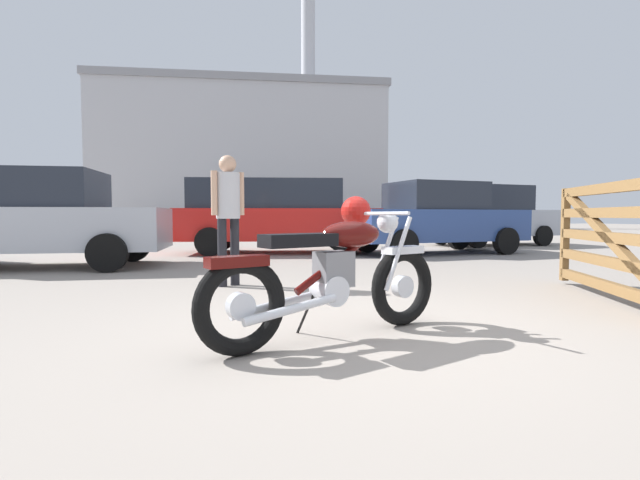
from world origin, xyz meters
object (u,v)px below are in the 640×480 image
object	(u,v)px
vintage_motorcycle	(335,271)
bystander	(228,206)
timber_gate	(624,235)
white_estate_far	(274,214)
red_hatchback_near	(38,219)
dark_sedan_left	(489,215)
silver_sedan_mid	(435,218)

from	to	relation	value
vintage_motorcycle	bystander	xyz separation A→B (m)	(-0.73, 2.68, 0.53)
vintage_motorcycle	timber_gate	bearing A→B (deg)	-12.94
white_estate_far	red_hatchback_near	size ratio (longest dim) A/B	1.15
timber_gate	red_hatchback_near	size ratio (longest dim) A/B	0.57
dark_sedan_left	silver_sedan_mid	xyz separation A→B (m)	(-2.94, -2.36, -0.08)
red_hatchback_near	dark_sedan_left	distance (m)	11.55
bystander	white_estate_far	world-z (taller)	white_estate_far
red_hatchback_near	vintage_motorcycle	bearing A→B (deg)	-51.77
white_estate_far	vintage_motorcycle	bearing A→B (deg)	-84.63
timber_gate	silver_sedan_mid	size ratio (longest dim) A/B	0.55
timber_gate	dark_sedan_left	world-z (taller)	dark_sedan_left
silver_sedan_mid	white_estate_far	bearing A→B (deg)	156.72
white_estate_far	dark_sedan_left	xyz separation A→B (m)	(6.62, 1.38, -0.02)
bystander	silver_sedan_mid	bearing A→B (deg)	-77.49
vintage_motorcycle	bystander	size ratio (longest dim) A/B	1.18
timber_gate	bystander	bearing A→B (deg)	80.20
bystander	red_hatchback_near	bearing A→B (deg)	21.37
silver_sedan_mid	dark_sedan_left	bearing A→B (deg)	30.40
bystander	vintage_motorcycle	bearing A→B (deg)	167.75
bystander	white_estate_far	xyz separation A→B (m)	(1.18, 5.05, -0.08)
white_estate_far	bystander	bearing A→B (deg)	-94.43
vintage_motorcycle	red_hatchback_near	size ratio (longest dim) A/B	0.46
red_hatchback_near	dark_sedan_left	world-z (taller)	dark_sedan_left
bystander	silver_sedan_mid	size ratio (longest dim) A/B	0.38
white_estate_far	dark_sedan_left	size ratio (longest dim) A/B	1.20
red_hatchback_near	silver_sedan_mid	xyz separation A→B (m)	(8.02, 1.30, 0.00)
timber_gate	white_estate_far	world-z (taller)	white_estate_far
red_hatchback_near	bystander	bearing A→B (deg)	-38.48
dark_sedan_left	red_hatchback_near	bearing A→B (deg)	-170.53
white_estate_far	red_hatchback_near	bearing A→B (deg)	-143.53
dark_sedan_left	silver_sedan_mid	distance (m)	3.77
timber_gate	vintage_motorcycle	bearing A→B (deg)	119.34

